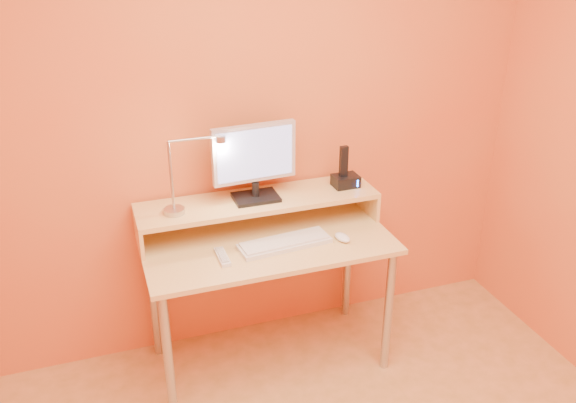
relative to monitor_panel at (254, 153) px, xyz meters
name	(u,v)px	position (x,y,z in m)	size (l,w,h in m)	color
wall_back	(247,117)	(0.01, 0.16, 0.13)	(3.00, 0.04, 2.50)	#D87840
desk_leg_fl	(168,359)	(-0.54, -0.41, -0.77)	(0.04, 0.04, 0.69)	#AFAFAF
desk_leg_fr	(388,311)	(0.56, -0.41, -0.77)	(0.04, 0.04, 0.69)	#AFAFAF
desk_leg_bl	(153,298)	(-0.54, 0.09, -0.77)	(0.04, 0.04, 0.69)	#AFAFAF
desk_leg_br	(347,263)	(0.56, 0.09, -0.77)	(0.04, 0.04, 0.69)	#AFAFAF
desk_lower	(268,243)	(0.01, -0.16, -0.41)	(1.20, 0.60, 0.03)	#E9C672
shelf_riser_left	(139,234)	(-0.58, -0.01, -0.33)	(0.02, 0.30, 0.14)	#E9C672
shelf_riser_right	(366,199)	(0.60, -0.01, -0.33)	(0.02, 0.30, 0.14)	#E9C672
desk_shelf	(258,201)	(0.01, -0.01, -0.25)	(1.20, 0.30, 0.03)	#E9C672
monitor_foot	(256,197)	(0.00, -0.01, -0.23)	(0.22, 0.16, 0.02)	black
monitor_neck	(256,189)	(0.00, -0.01, -0.19)	(0.04, 0.04, 0.07)	black
monitor_panel	(254,153)	(0.00, 0.00, 0.00)	(0.42, 0.04, 0.28)	silver
monitor_back	(253,151)	(0.00, 0.02, 0.00)	(0.37, 0.01, 0.24)	black
monitor_screen	(255,154)	(0.00, -0.02, 0.00)	(0.38, 0.00, 0.25)	#8A96D2
lamp_base	(174,211)	(-0.41, -0.04, -0.23)	(0.10, 0.10, 0.03)	#AFAFAF
lamp_post	(171,176)	(-0.41, -0.04, -0.05)	(0.01, 0.01, 0.33)	#AFAFAF
lamp_arm	(195,139)	(-0.29, -0.04, 0.12)	(0.01, 0.01, 0.24)	#AFAFAF
lamp_head	(221,139)	(-0.17, -0.04, 0.10)	(0.04, 0.04, 0.03)	#AFAFAF
lamp_bulb	(221,142)	(-0.17, -0.04, 0.09)	(0.03, 0.03, 0.00)	#FFEAC6
phone_dock	(346,181)	(0.48, -0.01, -0.21)	(0.13, 0.10, 0.06)	black
phone_handset	(344,161)	(0.47, -0.01, -0.10)	(0.04, 0.03, 0.16)	black
phone_led	(358,183)	(0.53, -0.06, -0.21)	(0.01, 0.00, 0.04)	#1C7CF3
keyboard	(285,244)	(0.07, -0.23, -0.39)	(0.45, 0.14, 0.02)	silver
mouse	(342,237)	(0.36, -0.27, -0.38)	(0.06, 0.10, 0.03)	white
remote_control	(222,257)	(-0.23, -0.25, -0.39)	(0.04, 0.16, 0.02)	silver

